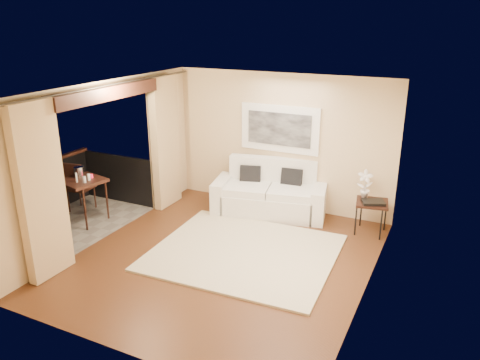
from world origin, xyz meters
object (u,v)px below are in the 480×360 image
Objects in this scene: bistro_table at (82,184)px; side_table at (372,205)px; ice_bucket at (79,172)px; sofa at (270,194)px; balcony_chair_far at (76,183)px; balcony_chair_near at (43,211)px; orchid at (365,184)px.

side_table is at bearing 20.52° from bistro_table.
sofa is at bearing 30.87° from ice_bucket.
balcony_chair_near is (0.44, -1.24, -0.04)m from balcony_chair_far.
sofa is 2.25× the size of balcony_chair_far.
sofa is 3.82m from balcony_chair_far.
side_table is 1.21× the size of orchid.
balcony_chair_near is (-4.98, -2.80, 0.02)m from side_table.
balcony_chair_far reaches higher than bistro_table.
ice_bucket is at bearing 147.04° from bistro_table.
ice_bucket is at bearing -160.90° from side_table.
sofa is 2.39× the size of balcony_chair_near.
sofa is at bearing -161.66° from balcony_chair_far.
sofa is at bearing 177.22° from side_table.
orchid is 2.63× the size of ice_bucket.
side_table is 5.42m from ice_bucket.
orchid is at bearing 146.32° from side_table.
bistro_table is at bearing -159.48° from side_table.
sofa reaches higher than bistro_table.
side_table is 5.64m from balcony_chair_far.
ice_bucket is at bearing -159.06° from orchid.
sofa reaches higher than side_table.
orchid is at bearing -169.65° from balcony_chair_far.
bistro_table is at bearing 78.77° from balcony_chair_near.
balcony_chair_far is 1.32m from balcony_chair_near.
sofa reaches higher than balcony_chair_near.
balcony_chair_far is (-3.43, -1.65, 0.23)m from sofa.
ice_bucket is (-3.12, -1.86, 0.57)m from sofa.
sofa is at bearing 33.74° from balcony_chair_near.
orchid reaches higher than side_table.
sofa is at bearing -179.32° from orchid.
bistro_table is at bearing -32.96° from ice_bucket.
bistro_table is 0.96m from balcony_chair_near.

